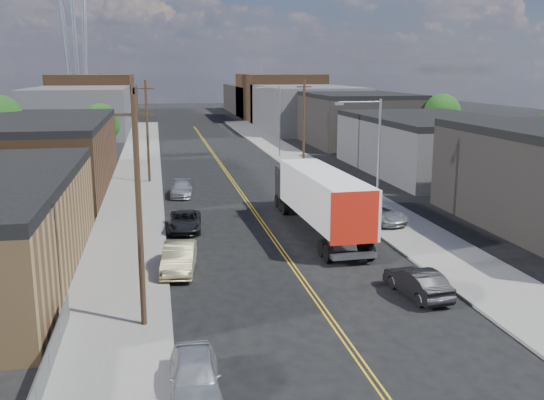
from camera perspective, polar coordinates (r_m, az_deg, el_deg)
name	(u,v)px	position (r m, az deg, el deg)	size (l,w,h in m)	color
ground	(217,159)	(76.36, -5.20, 3.86)	(260.00, 260.00, 0.00)	black
centerline	(232,180)	(61.64, -3.80, 1.89)	(0.32, 120.00, 0.01)	gold
sidewalk_left	(136,182)	(61.22, -12.66, 1.62)	(5.00, 140.00, 0.15)	slate
sidewalk_right	(322,176)	(63.47, 4.75, 2.24)	(5.00, 140.00, 0.15)	slate
warehouse_brown	(41,154)	(60.64, -20.90, 4.10)	(12.00, 26.00, 6.60)	#472E1C
industrial_right_b	(431,144)	(68.35, 14.76, 5.11)	(14.00, 24.00, 6.10)	#38383A
industrial_right_c	(355,119)	(92.30, 7.82, 7.60)	(14.00, 22.00, 7.60)	black
skyline_left_a	(81,111)	(111.15, -17.51, 8.02)	(16.00, 30.00, 8.00)	#38383A
skyline_right_a	(305,108)	(113.77, 3.14, 8.64)	(16.00, 30.00, 8.00)	#38383A
skyline_left_b	(94,98)	(135.93, -16.37, 9.17)	(16.00, 26.00, 10.00)	#472E1C
skyline_right_b	(279,97)	(138.08, 0.62, 9.69)	(16.00, 26.00, 10.00)	#472E1C
skyline_left_c	(103,101)	(155.90, -15.66, 8.98)	(16.00, 40.00, 7.00)	black
skyline_right_c	(263,99)	(157.78, -0.84, 9.46)	(16.00, 40.00, 7.00)	black
streetlight_near	(373,152)	(43.27, 9.52, 4.50)	(3.39, 0.25, 9.00)	gray
streetlight_far	(276,115)	(76.89, 0.42, 7.96)	(3.39, 0.25, 9.00)	gray
utility_pole_left_near	(139,212)	(25.89, -12.40, -1.15)	(1.60, 0.26, 10.00)	black
utility_pole_left_far	(147,131)	(60.49, -11.65, 6.39)	(1.60, 0.26, 10.00)	black
utility_pole_right	(304,125)	(65.36, 3.01, 7.03)	(1.60, 0.26, 10.00)	black
chainlink_fence	(36,399)	(21.76, -21.36, -17.04)	(0.05, 16.00, 1.22)	slate
tree_left_mid	(0,121)	(72.35, -24.22, 6.76)	(5.10, 5.04, 8.37)	black
tree_left_far	(101,123)	(77.75, -15.77, 6.99)	(4.35, 4.20, 6.97)	black
tree_right_far	(442,114)	(84.20, 15.73, 7.77)	(4.85, 4.76, 7.91)	black
semi_truck	(317,195)	(42.00, 4.25, 0.45)	(3.22, 16.59, 4.33)	silver
car_left_a	(195,376)	(21.67, -7.28, -16.13)	(1.75, 4.34, 1.48)	#B4B7B9
car_left_b	(179,258)	(33.96, -8.75, -5.42)	(1.68, 4.82, 1.59)	#91895F
car_left_c	(185,221)	(42.51, -8.21, -1.99)	(2.20, 4.77, 1.33)	black
car_left_d	(181,189)	(54.07, -8.53, 1.02)	(1.79, 4.41, 1.28)	#A8AAAD
car_right_oncoming	(417,282)	(30.94, 13.53, -7.54)	(1.53, 4.38, 1.44)	black
car_right_lot_a	(379,214)	(44.26, 10.07, -1.29)	(2.20, 4.78, 1.33)	#A7AAAC
car_right_lot_c	(322,171)	(61.24, 4.71, 2.71)	(1.89, 4.71, 1.60)	black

